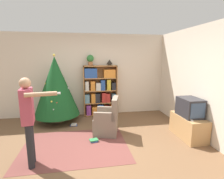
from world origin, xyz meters
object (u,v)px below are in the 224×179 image
Objects in this scene: potted_plant at (90,59)px; television at (190,107)px; standing_person at (29,115)px; armchair at (108,121)px; bookshelf at (100,91)px; christmas_tree at (56,86)px; table_lamp at (110,62)px.

television is at bearing -41.89° from potted_plant.
armchair is at bearing 116.02° from standing_person.
bookshelf is at bearing 140.23° from standing_person.
standing_person is at bearing -120.58° from bookshelf.
christmas_tree is at bearing 166.47° from standing_person.
potted_plant is at bearing 178.47° from bookshelf.
christmas_tree is 1.31m from potted_plant.
christmas_tree is at bearing -159.44° from potted_plant.
armchair is (0.02, -1.43, -0.47)m from bookshelf.
television is 3.39m from standing_person.
table_lamp is at bearing 13.26° from christmas_tree.
bookshelf is at bearing -1.53° from potted_plant.
standing_person is at bearing -115.19° from potted_plant.
bookshelf is 2.70m from television.
armchair is at bearing 164.58° from television.
television is 1.76× the size of potted_plant.
christmas_tree is at bearing 153.74° from television.
table_lamp is at bearing -175.64° from armchair.
table_lamp reaches higher than bookshelf.
christmas_tree reaches higher than television.
table_lamp is at bearing 1.49° from bookshelf.
potted_plant is at bearing -152.16° from armchair.
potted_plant is (1.01, 0.38, 0.75)m from christmas_tree.
christmas_tree reaches higher than table_lamp.
christmas_tree is 1.85m from armchair.
christmas_tree is 1.78m from table_lamp.
christmas_tree is 2.12m from standing_person.
television is 0.29× the size of christmas_tree.
table_lamp is at bearing 0.00° from potted_plant.
television is 2.89× the size of table_lamp.
television is (1.88, -1.94, -0.06)m from bookshelf.
television is 3.11m from potted_plant.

